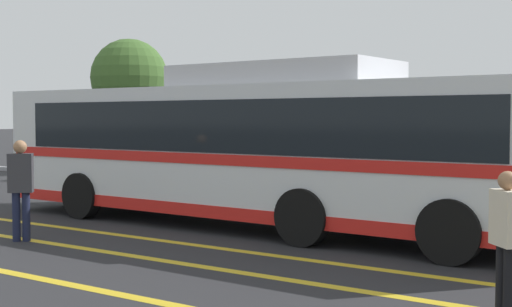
{
  "coord_description": "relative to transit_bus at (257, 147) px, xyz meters",
  "views": [
    {
      "loc": [
        7.07,
        -12.06,
        2.2
      ],
      "look_at": [
        -1.02,
        -0.47,
        1.49
      ],
      "focal_mm": 50.0,
      "sensor_mm": 36.0,
      "label": 1
    }
  ],
  "objects": [
    {
      "name": "pedestrian_2",
      "position": [
        5.87,
        -3.6,
        -0.71
      ],
      "size": [
        0.45,
        0.46,
        1.61
      ],
      "rotation": [
        0.0,
        0.0,
        5.48
      ],
      "color": "black",
      "rests_on": "ground_plane"
    },
    {
      "name": "parked_car_0",
      "position": [
        -10.34,
        5.19,
        -0.93
      ],
      "size": [
        4.8,
        1.83,
        1.33
      ],
      "rotation": [
        0.0,
        0.0,
        -1.57
      ],
      "color": "black",
      "rests_on": "ground_plane"
    },
    {
      "name": "lane_strip_0",
      "position": [
        -0.02,
        -2.2,
        -1.62
      ],
      "size": [
        32.39,
        0.2,
        0.01
      ],
      "primitive_type": "cube",
      "rotation": [
        0.0,
        0.0,
        1.57
      ],
      "color": "gold",
      "rests_on": "ground_plane"
    },
    {
      "name": "pedestrian_0",
      "position": [
        -2.55,
        -3.67,
        -0.59
      ],
      "size": [
        0.46,
        0.44,
        1.8
      ],
      "rotation": [
        0.0,
        0.0,
        3.88
      ],
      "color": "#191E38",
      "rests_on": "ground_plane"
    },
    {
      "name": "ground_plane",
      "position": [
        1.0,
        0.47,
        -1.62
      ],
      "size": [
        220.0,
        220.0,
        0.0
      ],
      "primitive_type": "plane",
      "color": "#262628"
    },
    {
      "name": "curb_strip",
      "position": [
        -0.02,
        6.65,
        -1.55
      ],
      "size": [
        40.39,
        0.36,
        0.15
      ],
      "primitive_type": "cube",
      "color": "#99999E",
      "rests_on": "ground_plane"
    },
    {
      "name": "parked_car_1",
      "position": [
        -3.93,
        4.94,
        -0.9
      ],
      "size": [
        4.49,
        1.92,
        1.44
      ],
      "rotation": [
        0.0,
        0.0,
        1.57
      ],
      "color": "olive",
      "rests_on": "ground_plane"
    },
    {
      "name": "lane_strip_1",
      "position": [
        -0.02,
        -3.51,
        -1.62
      ],
      "size": [
        32.39,
        0.2,
        0.01
      ],
      "primitive_type": "cube",
      "rotation": [
        0.0,
        0.0,
        1.57
      ],
      "color": "gold",
      "rests_on": "ground_plane"
    },
    {
      "name": "tree_0",
      "position": [
        -13.12,
        9.62,
        2.22
      ],
      "size": [
        3.17,
        3.17,
        5.45
      ],
      "color": "#513823",
      "rests_on": "ground_plane"
    },
    {
      "name": "parked_car_2",
      "position": [
        2.36,
        5.11,
        -0.91
      ],
      "size": [
        4.48,
        2.06,
        1.42
      ],
      "rotation": [
        0.0,
        0.0,
        -1.63
      ],
      "color": "#4C3823",
      "rests_on": "ground_plane"
    },
    {
      "name": "transit_bus",
      "position": [
        0.0,
        0.0,
        0.0
      ],
      "size": [
        12.76,
        2.88,
        3.23
      ],
      "rotation": [
        0.0,
        0.0,
        1.55
      ],
      "color": "silver",
      "rests_on": "ground_plane"
    },
    {
      "name": "lane_strip_2",
      "position": [
        -0.02,
        -5.39,
        -1.62
      ],
      "size": [
        32.39,
        0.2,
        0.01
      ],
      "primitive_type": "cube",
      "rotation": [
        0.0,
        0.0,
        1.57
      ],
      "color": "gold",
      "rests_on": "ground_plane"
    }
  ]
}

